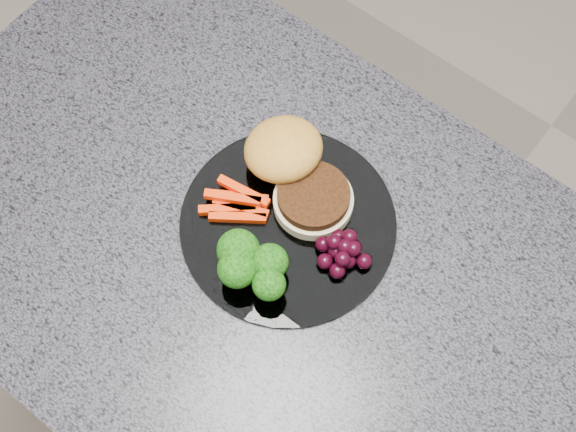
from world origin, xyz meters
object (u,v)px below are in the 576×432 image
object	(u,v)px
island_cabinet	(326,398)
plate	(288,224)
grape_bunch	(342,251)
burger	(294,169)

from	to	relation	value
island_cabinet	plate	bearing A→B (deg)	158.09
grape_bunch	burger	bearing A→B (deg)	156.25
burger	grape_bunch	size ratio (longest dim) A/B	2.50
burger	plate	bearing A→B (deg)	-49.90
plate	burger	size ratio (longest dim) A/B	1.50
island_cabinet	burger	xyz separation A→B (m)	(-0.15, 0.10, 0.50)
burger	island_cabinet	bearing A→B (deg)	-25.06
plate	burger	xyz separation A→B (m)	(-0.03, 0.05, 0.03)
island_cabinet	grape_bunch	world-z (taller)	grape_bunch
burger	grape_bunch	xyz separation A→B (m)	(0.11, -0.05, -0.01)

